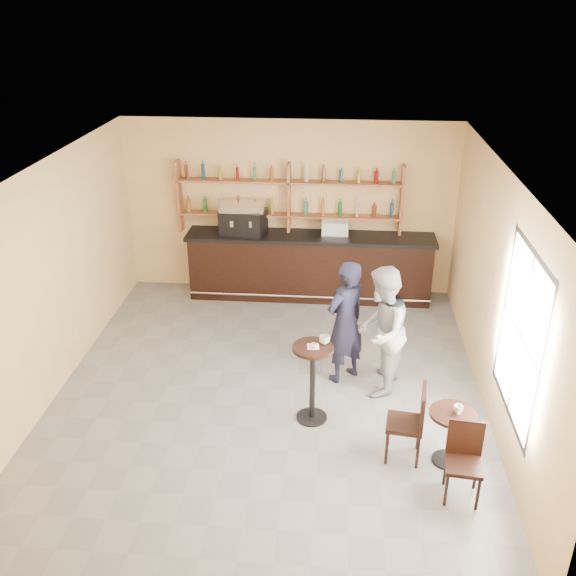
# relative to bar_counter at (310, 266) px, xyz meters

# --- Properties ---
(floor) EXTENTS (7.00, 7.00, 0.00)m
(floor) POSITION_rel_bar_counter_xyz_m (-0.41, -3.15, -0.61)
(floor) COLOR gray
(floor) RESTS_ON ground
(ceiling) EXTENTS (7.00, 7.00, 0.00)m
(ceiling) POSITION_rel_bar_counter_xyz_m (-0.41, -3.15, 2.59)
(ceiling) COLOR white
(ceiling) RESTS_ON wall_back
(wall_back) EXTENTS (7.00, 0.00, 7.00)m
(wall_back) POSITION_rel_bar_counter_xyz_m (-0.41, 0.35, 0.99)
(wall_back) COLOR #F9CF8D
(wall_back) RESTS_ON floor
(wall_front) EXTENTS (7.00, 0.00, 7.00)m
(wall_front) POSITION_rel_bar_counter_xyz_m (-0.41, -6.65, 0.99)
(wall_front) COLOR #F9CF8D
(wall_front) RESTS_ON floor
(wall_left) EXTENTS (0.00, 7.00, 7.00)m
(wall_left) POSITION_rel_bar_counter_xyz_m (-3.41, -3.15, 0.99)
(wall_left) COLOR #F9CF8D
(wall_left) RESTS_ON floor
(wall_right) EXTENTS (0.00, 7.00, 7.00)m
(wall_right) POSITION_rel_bar_counter_xyz_m (2.59, -3.15, 0.99)
(wall_right) COLOR #F9CF8D
(wall_right) RESTS_ON floor
(window_pane) EXTENTS (0.00, 2.00, 2.00)m
(window_pane) POSITION_rel_bar_counter_xyz_m (2.59, -4.35, 1.09)
(window_pane) COLOR white
(window_pane) RESTS_ON wall_right
(window_frame) EXTENTS (0.04, 1.70, 2.10)m
(window_frame) POSITION_rel_bar_counter_xyz_m (2.58, -4.35, 1.09)
(window_frame) COLOR black
(window_frame) RESTS_ON wall_right
(shelf_unit) EXTENTS (4.00, 0.26, 1.40)m
(shelf_unit) POSITION_rel_bar_counter_xyz_m (-0.41, 0.22, 1.20)
(shelf_unit) COLOR brown
(shelf_unit) RESTS_ON wall_back
(liquor_bottles) EXTENTS (3.68, 0.10, 1.00)m
(liquor_bottles) POSITION_rel_bar_counter_xyz_m (-0.41, 0.22, 1.37)
(liquor_bottles) COLOR #8C5919
(liquor_bottles) RESTS_ON shelf_unit
(bar_counter) EXTENTS (4.48, 0.87, 1.21)m
(bar_counter) POSITION_rel_bar_counter_xyz_m (0.00, 0.00, 0.00)
(bar_counter) COLOR black
(bar_counter) RESTS_ON floor
(espresso_machine) EXTENTS (0.86, 0.63, 0.56)m
(espresso_machine) POSITION_rel_bar_counter_xyz_m (-1.21, 0.00, 0.89)
(espresso_machine) COLOR black
(espresso_machine) RESTS_ON bar_counter
(pastry_case) EXTENTS (0.52, 0.43, 0.29)m
(pastry_case) POSITION_rel_bar_counter_xyz_m (0.44, 0.00, 0.75)
(pastry_case) COLOR silver
(pastry_case) RESTS_ON bar_counter
(pedestal_table) EXTENTS (0.59, 0.59, 1.11)m
(pedestal_table) POSITION_rel_bar_counter_xyz_m (0.23, -3.77, -0.05)
(pedestal_table) COLOR black
(pedestal_table) RESTS_ON floor
(napkin) EXTENTS (0.16, 0.16, 0.00)m
(napkin) POSITION_rel_bar_counter_xyz_m (0.23, -3.77, 0.50)
(napkin) COLOR white
(napkin) RESTS_ON pedestal_table
(donut) EXTENTS (0.12, 0.12, 0.04)m
(donut) POSITION_rel_bar_counter_xyz_m (0.24, -3.78, 0.52)
(donut) COLOR #E89155
(donut) RESTS_ON napkin
(cup_pedestal) EXTENTS (0.16, 0.16, 0.11)m
(cup_pedestal) POSITION_rel_bar_counter_xyz_m (0.37, -3.67, 0.55)
(cup_pedestal) COLOR white
(cup_pedestal) RESTS_ON pedestal_table
(man_main) EXTENTS (0.80, 0.79, 1.86)m
(man_main) POSITION_rel_bar_counter_xyz_m (0.65, -2.74, 0.32)
(man_main) COLOR black
(man_main) RESTS_ON floor
(cafe_table) EXTENTS (0.75, 0.75, 0.72)m
(cafe_table) POSITION_rel_bar_counter_xyz_m (1.93, -4.49, -0.25)
(cafe_table) COLOR black
(cafe_table) RESTS_ON floor
(cup_cafe) EXTENTS (0.14, 0.14, 0.10)m
(cup_cafe) POSITION_rel_bar_counter_xyz_m (1.98, -4.49, 0.16)
(cup_cafe) COLOR white
(cup_cafe) RESTS_ON cafe_table
(chair_west) EXTENTS (0.48, 0.48, 1.00)m
(chair_west) POSITION_rel_bar_counter_xyz_m (1.38, -4.44, -0.11)
(chair_west) COLOR black
(chair_west) RESTS_ON floor
(chair_south) EXTENTS (0.44, 0.44, 0.92)m
(chair_south) POSITION_rel_bar_counter_xyz_m (1.98, -5.09, -0.14)
(chair_south) COLOR black
(chair_south) RESTS_ON floor
(patron_second) EXTENTS (0.92, 1.07, 1.89)m
(patron_second) POSITION_rel_bar_counter_xyz_m (1.14, -3.00, 0.34)
(patron_second) COLOR #A4A6AA
(patron_second) RESTS_ON floor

